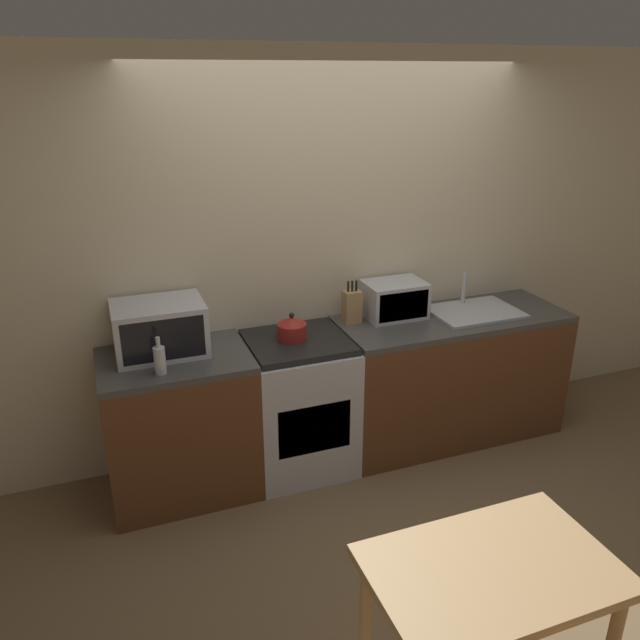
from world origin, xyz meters
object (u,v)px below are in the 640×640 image
Objects in this scene: kettle at (292,328)px; microwave at (159,328)px; toaster_oven at (394,299)px; stove_range at (299,404)px; bottle at (160,360)px; dining_table at (490,591)px.

microwave is (-0.78, 0.07, 0.08)m from kettle.
toaster_oven is (0.76, 0.12, 0.05)m from kettle.
kettle is at bearing -170.98° from toaster_oven.
stove_range is 1.02m from bottle.
kettle is at bearing 13.80° from bottle.
bottle is at bearing 118.68° from dining_table.
microwave reaches higher than toaster_oven.
stove_range is at bearing 93.01° from dining_table.
stove_range reaches higher than dining_table.
stove_range is at bearing -38.47° from kettle.
toaster_oven is (1.58, 0.32, 0.04)m from bottle.
microwave is 1.29× the size of toaster_oven.
bottle is 2.01m from dining_table.
bottle is at bearing -98.18° from microwave.
stove_range is at bearing -168.91° from toaster_oven.
kettle is 0.20× the size of dining_table.
microwave is (-0.81, 0.10, 0.61)m from stove_range.
dining_table is at bearing -86.99° from stove_range.
dining_table is (-0.63, -2.06, -0.37)m from toaster_oven.
kettle is at bearing -5.44° from microwave.
microwave is 0.29m from bottle.
kettle is 0.46× the size of toaster_oven.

